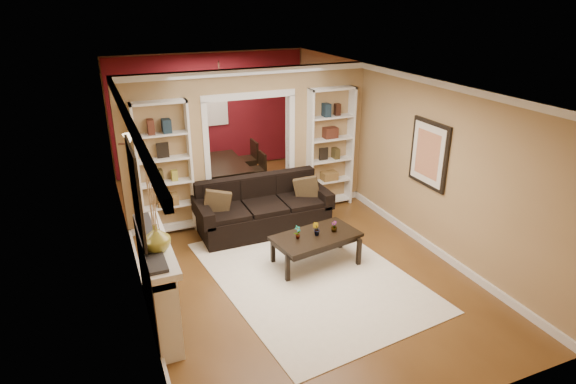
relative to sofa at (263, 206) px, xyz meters
name	(u,v)px	position (x,y,z in m)	size (l,w,h in m)	color
floor	(274,240)	(0.02, -0.45, -0.45)	(8.00, 8.00, 0.00)	brown
ceiling	(272,79)	(0.02, -0.45, 2.25)	(8.00, 8.00, 0.00)	white
wall_back	(210,113)	(0.02, 3.55, 0.90)	(8.00, 8.00, 0.00)	tan
wall_front	(438,302)	(0.02, -4.45, 0.90)	(8.00, 8.00, 0.00)	tan
wall_left	(126,185)	(-2.23, -0.45, 0.90)	(8.00, 8.00, 0.00)	tan
wall_right	(393,149)	(2.27, -0.45, 0.90)	(8.00, 8.00, 0.00)	tan
partition_wall	(249,145)	(0.02, 0.75, 0.90)	(4.50, 0.15, 2.70)	tan
red_back_panel	(211,114)	(0.02, 3.52, 0.87)	(4.44, 0.04, 2.64)	maroon
dining_window	(211,105)	(0.02, 3.48, 1.10)	(0.78, 0.03, 0.98)	#8CA5CC
area_rug	(309,275)	(0.11, -1.67, -0.45)	(2.55, 3.57, 0.01)	white
sofa	(263,206)	(0.00, 0.00, 0.00)	(2.31, 1.00, 0.90)	black
pillow_left	(217,203)	(-0.82, -0.02, 0.20)	(0.43, 0.12, 0.43)	#4F3D22
pillow_right	(307,189)	(0.82, -0.02, 0.20)	(0.42, 0.12, 0.42)	#4F3D22
coffee_table	(316,249)	(0.33, -1.40, -0.21)	(1.30, 0.70, 0.49)	black
plant_left	(298,232)	(0.03, -1.40, 0.15)	(0.11, 0.08, 0.21)	#336626
plant_center	(316,229)	(0.33, -1.40, 0.14)	(0.11, 0.09, 0.20)	#336626
plant_right	(334,226)	(0.64, -1.40, 0.13)	(0.10, 0.10, 0.17)	#336626
bookshelf_left	(165,169)	(-1.53, 0.58, 0.70)	(0.90, 0.30, 2.30)	white
bookshelf_right	(330,148)	(1.57, 0.58, 0.70)	(0.90, 0.30, 2.30)	white
fireplace	(159,283)	(-2.07, -1.95, 0.13)	(0.32, 1.70, 1.16)	white
vase	(156,238)	(-2.07, -2.21, 0.87)	(0.31, 0.31, 0.33)	olive
mirror	(136,192)	(-2.21, -1.95, 1.35)	(0.03, 0.95, 1.10)	silver
wall_sconce	(125,142)	(-2.13, 0.10, 1.38)	(0.18, 0.18, 0.22)	#FFE0A5
framed_art	(428,154)	(2.23, -1.45, 1.10)	(0.04, 0.85, 1.05)	black
dining_table	(225,174)	(-0.06, 2.26, -0.17)	(0.90, 1.61, 0.57)	black
dining_chair_nw	(202,176)	(-0.61, 1.96, -0.02)	(0.43, 0.43, 0.87)	black
dining_chair_ne	(253,170)	(0.49, 1.96, -0.06)	(0.39, 0.39, 0.79)	black
dining_chair_sw	(196,169)	(-0.61, 2.56, -0.07)	(0.38, 0.38, 0.77)	black
dining_chair_se	(244,160)	(0.49, 2.56, -0.01)	(0.44, 0.44, 0.89)	black
chandelier	(224,93)	(0.02, 2.25, 1.57)	(0.50, 0.50, 0.30)	#40251D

